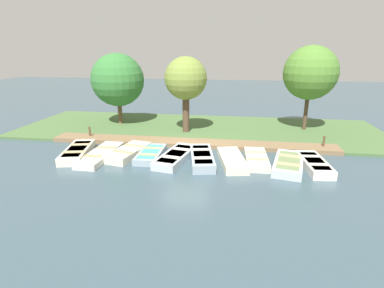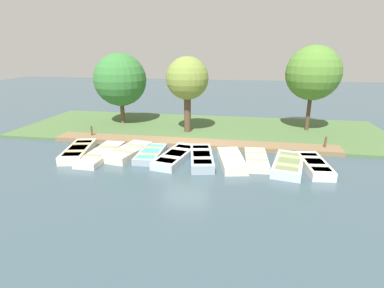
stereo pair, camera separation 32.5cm
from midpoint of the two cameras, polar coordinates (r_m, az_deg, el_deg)
ground_plane at (r=15.70m, az=-0.62°, el=-1.88°), size 80.00×80.00×0.00m
shore_bank at (r=20.40m, az=1.96°, el=2.93°), size 8.00×24.00×0.14m
dock_walkway at (r=17.13m, az=0.34°, el=0.21°), size 1.31×16.25×0.23m
rowboat_0 at (r=16.50m, az=-20.29°, el=-1.25°), size 3.33×1.79×0.43m
rowboat_1 at (r=15.86m, az=-16.33°, el=-1.80°), size 3.61×1.13×0.33m
rowboat_2 at (r=15.68m, az=-11.37°, el=-1.46°), size 3.01×1.72×0.42m
rowboat_3 at (r=15.34m, az=-7.26°, el=-1.84°), size 2.72×1.19×0.34m
rowboat_4 at (r=14.80m, az=-2.50°, el=-2.34°), size 3.48×1.72×0.39m
rowboat_5 at (r=14.56m, az=2.47°, el=-2.59°), size 3.37×1.63×0.43m
rowboat_6 at (r=14.45m, az=8.19°, el=-3.04°), size 3.16×1.64×0.37m
rowboat_7 at (r=14.75m, az=12.74°, el=-2.89°), size 2.74×1.13×0.37m
rowboat_8 at (r=14.50m, az=18.50°, el=-3.69°), size 3.23×1.84×0.40m
rowboat_9 at (r=14.81m, az=22.88°, el=-3.72°), size 2.90×1.23×0.41m
mooring_post_near at (r=19.15m, az=-18.10°, el=2.15°), size 0.12×0.12×0.83m
mooring_post_far at (r=17.56m, az=24.53°, el=0.04°), size 0.12×0.12×0.83m
park_tree_far_left at (r=21.79m, az=-13.08°, el=11.81°), size 3.62×3.62×5.02m
park_tree_left at (r=18.87m, az=-0.39°, el=12.24°), size 2.64×2.64×4.85m
park_tree_center at (r=20.73m, az=22.50°, el=12.36°), size 3.39×3.39×5.51m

